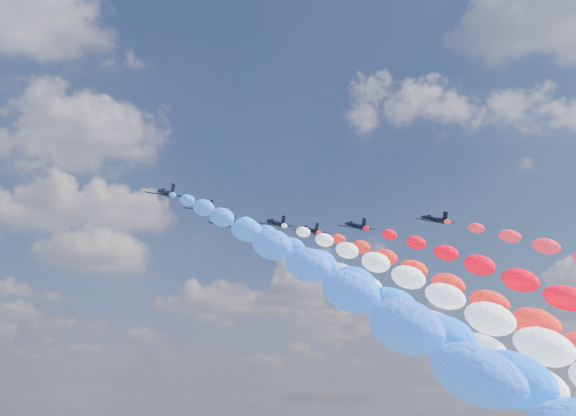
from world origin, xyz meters
name	(u,v)px	position (x,y,z in m)	size (l,w,h in m)	color
jet_0	(166,193)	(-28.74, -4.08, 92.14)	(8.26, 11.07, 2.44)	black
trail_0	(327,298)	(-28.74, -69.33, 64.70)	(6.05, 127.62, 58.03)	blue
jet_1	(205,209)	(-18.48, 4.31, 92.14)	(8.26, 11.07, 2.44)	black
trail_1	(372,311)	(-18.48, -60.94, 64.70)	(6.05, 127.62, 58.03)	#1360FF
jet_2	(227,223)	(-9.89, 14.75, 92.14)	(8.26, 11.07, 2.44)	black
trail_2	(388,322)	(-9.89, -50.50, 64.70)	(6.05, 127.62, 58.03)	#286DFC
jet_3	(276,223)	(0.00, 10.44, 92.14)	(8.26, 11.07, 2.44)	black
trail_3	(468,322)	(0.00, -54.81, 64.70)	(6.05, 127.62, 58.03)	white
jet_4	(254,233)	(-0.71, 21.58, 92.14)	(8.26, 11.07, 2.44)	black
trail_4	(417,329)	(-0.71, -43.67, 64.70)	(6.05, 127.62, 58.03)	silver
jet_5	(310,230)	(9.82, 13.58, 92.14)	(8.26, 11.07, 2.44)	black
trail_5	(510,327)	(9.82, -51.67, 64.70)	(6.05, 127.62, 58.03)	red
jet_6	(356,226)	(17.20, 5.38, 92.14)	(8.26, 11.07, 2.44)	black
jet_7	(434,219)	(29.62, -7.01, 92.14)	(8.26, 11.07, 2.44)	black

